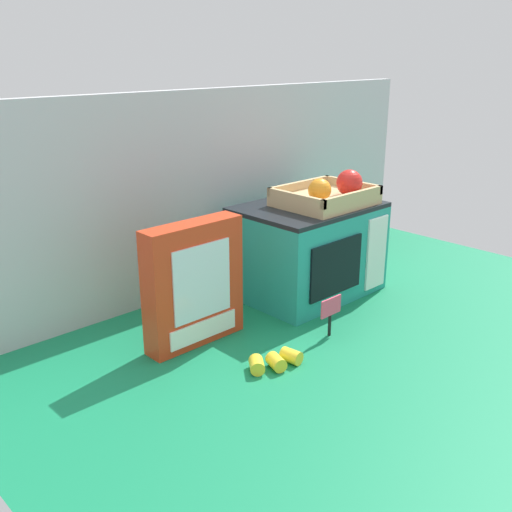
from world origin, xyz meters
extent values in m
plane|color=#147A4C|center=(0.00, 0.00, 0.00)|extent=(1.70, 1.70, 0.00)
cube|color=#B7BABF|center=(0.00, 0.28, 0.28)|extent=(1.61, 0.03, 0.56)
cube|color=teal|center=(0.12, 0.04, 0.12)|extent=(0.38, 0.28, 0.25)
cube|color=black|center=(0.12, 0.04, 0.25)|extent=(0.38, 0.28, 0.01)
cube|color=black|center=(0.08, -0.11, 0.12)|extent=(0.20, 0.01, 0.15)
cube|color=white|center=(0.25, -0.11, 0.12)|extent=(0.08, 0.01, 0.21)
cube|color=tan|center=(0.16, 0.01, 0.27)|extent=(0.25, 0.20, 0.03)
cube|color=tan|center=(0.16, -0.09, 0.30)|extent=(0.25, 0.01, 0.02)
cube|color=tan|center=(0.16, 0.10, 0.30)|extent=(0.25, 0.01, 0.02)
cube|color=tan|center=(0.04, 0.01, 0.30)|extent=(0.01, 0.20, 0.02)
cube|color=tan|center=(0.28, 0.01, 0.30)|extent=(0.01, 0.20, 0.02)
sphere|color=orange|center=(0.09, -0.03, 0.32)|extent=(0.06, 0.06, 0.06)
sphere|color=red|center=(0.20, -0.04, 0.32)|extent=(0.07, 0.07, 0.07)
cube|color=red|center=(-0.30, 0.01, 0.15)|extent=(0.25, 0.06, 0.30)
cube|color=silver|center=(-0.30, -0.02, 0.16)|extent=(0.16, 0.00, 0.18)
cube|color=white|center=(-0.30, -0.02, 0.04)|extent=(0.19, 0.00, 0.05)
cylinder|color=black|center=(-0.05, -0.19, 0.03)|extent=(0.01, 0.01, 0.06)
cube|color=#F44C6B|center=(-0.05, -0.19, 0.08)|extent=(0.07, 0.00, 0.05)
cylinder|color=yellow|center=(-0.29, -0.20, 0.02)|extent=(0.05, 0.06, 0.03)
cylinder|color=yellow|center=(-0.26, -0.22, 0.02)|extent=(0.04, 0.05, 0.03)
cylinder|color=yellow|center=(-0.21, -0.22, 0.02)|extent=(0.04, 0.05, 0.03)
camera|label=1|loc=(-1.08, -1.02, 0.66)|focal=41.54mm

